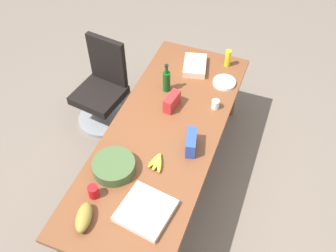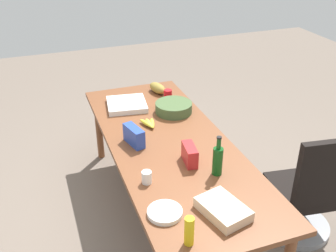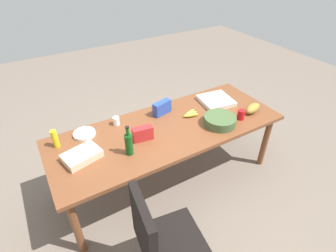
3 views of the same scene
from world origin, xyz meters
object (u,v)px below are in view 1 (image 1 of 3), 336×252
salad_bowl (114,166)px  pizza_box (146,211)px  banana_bunch (157,162)px  mustard_bottle (228,58)px  bread_loaf (84,217)px  wine_bottle (167,81)px  office_chair (103,94)px  chip_bag_blue (191,142)px  red_solo_cup (93,192)px  conference_table (164,138)px  paper_cup (215,104)px  chip_bag_red (172,102)px  sheet_cake (195,66)px  paper_plate_stack (224,82)px

salad_bowl → pizza_box: salad_bowl is taller
banana_bunch → mustard_bottle: size_ratio=1.05×
bread_loaf → wine_bottle: bearing=177.8°
office_chair → wine_bottle: wine_bottle is taller
chip_bag_blue → bread_loaf: (0.90, -0.50, -0.02)m
wine_bottle → pizza_box: bearing=14.3°
office_chair → mustard_bottle: bearing=111.6°
red_solo_cup → salad_bowl: (-0.27, 0.04, -0.01)m
conference_table → paper_cup: bearing=143.3°
banana_bunch → wine_bottle: 0.88m
salad_bowl → chip_bag_red: bearing=167.5°
red_solo_cup → paper_cup: bearing=154.0°
office_chair → banana_bunch: office_chair is taller
paper_cup → office_chair: bearing=-96.2°
sheet_cake → wine_bottle: bearing=-21.0°
salad_bowl → red_solo_cup: bearing=-8.2°
wine_bottle → chip_bag_red: size_ratio=1.52×
banana_bunch → red_solo_cup: 0.55m
red_solo_cup → paper_plate_stack: bearing=159.5°
paper_plate_stack → paper_cup: size_ratio=2.44×
mustard_bottle → chip_bag_blue: bearing=-0.1°
conference_table → sheet_cake: size_ratio=7.70×
office_chair → wine_bottle: 0.92m
banana_bunch → wine_bottle: wine_bottle is taller
banana_bunch → salad_bowl: size_ratio=0.57×
pizza_box → paper_cup: size_ratio=4.00×
chip_bag_blue → wine_bottle: wine_bottle is taller
chip_bag_blue → red_solo_cup: (0.69, -0.53, -0.02)m
paper_cup → chip_bag_blue: bearing=-6.2°
conference_table → chip_bag_blue: 0.32m
mustard_bottle → red_solo_cup: size_ratio=1.67×
paper_plate_stack → sheet_cake: bearing=-108.9°
paper_plate_stack → salad_bowl: bearing=-22.8°
chip_bag_blue → chip_bag_red: (-0.39, -0.31, -0.00)m
wine_bottle → office_chair: bearing=-95.3°
office_chair → bread_loaf: bearing=24.7°
office_chair → chip_bag_blue: 1.46m
paper_plate_stack → red_solo_cup: red_solo_cup is taller
conference_table → chip_bag_red: bearing=-172.5°
sheet_cake → salad_bowl: bearing=-8.3°
red_solo_cup → pizza_box: (-0.01, 0.42, -0.03)m
mustard_bottle → wine_bottle: bearing=-38.7°
mustard_bottle → bread_loaf: bearing=-13.8°
red_solo_cup → bread_loaf: bearing=9.5°
conference_table → wine_bottle: size_ratio=8.13×
wine_bottle → bread_loaf: 1.49m
paper_plate_stack → bread_loaf: 1.86m
red_solo_cup → banana_bunch: bearing=143.0°
chip_bag_blue → paper_cup: size_ratio=2.44×
office_chair → salad_bowl: office_chair is taller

